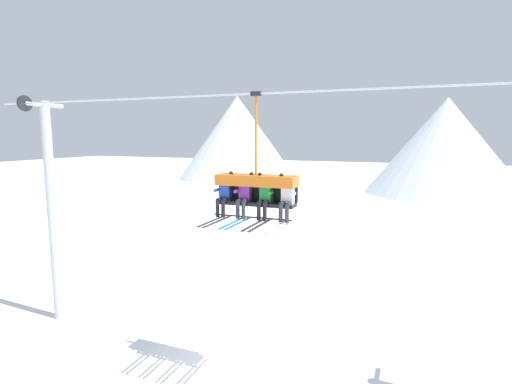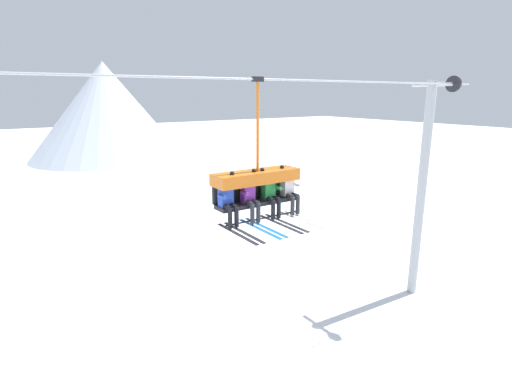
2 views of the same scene
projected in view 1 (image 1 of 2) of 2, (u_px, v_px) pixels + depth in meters
ground_plane at (222, 354)px, 13.21m from camera, size 200.00×200.00×0.00m
mountain_peak_west at (237, 137)px, 67.55m from camera, size 19.89×19.89×13.77m
mountain_peak_central at (445, 146)px, 48.78m from camera, size 18.72×18.72×11.78m
lift_tower_near at (51, 207)px, 15.22m from camera, size 0.36×1.88×8.57m
lift_cable at (248, 94)px, 10.84m from camera, size 19.00×0.05×0.05m
chairlift_chair at (257, 185)px, 11.16m from camera, size 2.30×0.74×3.42m
skier_blue at (224, 194)px, 11.35m from camera, size 0.48×1.70×1.34m
skier_purple at (244, 195)px, 11.12m from camera, size 0.48×1.70×1.34m
skier_green at (264, 197)px, 10.89m from camera, size 0.48×1.70×1.34m
skier_white at (286, 198)px, 10.66m from camera, size 0.48×1.70×1.34m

